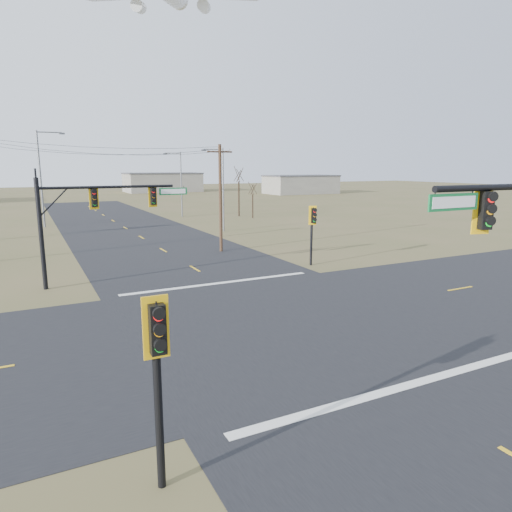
{
  "coord_description": "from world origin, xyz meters",
  "views": [
    {
      "loc": [
        -10.19,
        -17.46,
        6.99
      ],
      "look_at": [
        -0.82,
        1.0,
        2.92
      ],
      "focal_mm": 32.0,
      "sensor_mm": 36.0,
      "label": 1
    }
  ],
  "objects": [
    {
      "name": "road_ns",
      "position": [
        0.0,
        0.0,
        0.01
      ],
      "size": [
        14.0,
        160.0,
        0.02
      ],
      "primitive_type": "cube",
      "color": "black",
      "rests_on": "ground"
    },
    {
      "name": "pedestal_signal_ne",
      "position": [
        7.9,
        9.29,
        3.16
      ],
      "size": [
        0.67,
        0.58,
        4.31
      ],
      "rotation": [
        0.0,
        0.0,
        -0.39
      ],
      "color": "black",
      "rests_on": "ground"
    },
    {
      "name": "pedestal_signal_sw",
      "position": [
        -7.99,
        -8.65,
        3.24
      ],
      "size": [
        0.56,
        0.49,
        4.44
      ],
      "rotation": [
        0.0,
        0.0,
        -0.01
      ],
      "color": "black",
      "rests_on": "ground"
    },
    {
      "name": "road_ew",
      "position": [
        0.0,
        0.0,
        0.01
      ],
      "size": [
        160.0,
        14.0,
        0.02
      ],
      "primitive_type": "cube",
      "color": "black",
      "rests_on": "ground"
    },
    {
      "name": "stop_bar_far",
      "position": [
        0.0,
        7.5,
        0.03
      ],
      "size": [
        12.0,
        0.4,
        0.01
      ],
      "primitive_type": "cube",
      "color": "silver",
      "rests_on": "road_ns"
    },
    {
      "name": "stop_bar_near",
      "position": [
        0.0,
        -7.5,
        0.03
      ],
      "size": [
        12.0,
        0.4,
        0.01
      ],
      "primitive_type": "cube",
      "color": "silver",
      "rests_on": "road_ns"
    },
    {
      "name": "ground",
      "position": [
        0.0,
        0.0,
        0.0
      ],
      "size": [
        320.0,
        320.0,
        0.0
      ],
      "primitive_type": "plane",
      "color": "brown",
      "rests_on": "ground"
    },
    {
      "name": "streetlight_b",
      "position": [
        9.53,
        44.96,
        5.05
      ],
      "size": [
        2.52,
        0.34,
        9.0
      ],
      "rotation": [
        0.0,
        0.0,
        0.24
      ],
      "color": "slate",
      "rests_on": "ground"
    },
    {
      "name": "warehouse_right",
      "position": [
        55.0,
        85.0,
        2.25
      ],
      "size": [
        18.0,
        10.0,
        4.5
      ],
      "primitive_type": "cube",
      "color": "gray",
      "rests_on": "ground"
    },
    {
      "name": "utility_pole_near",
      "position": [
        4.21,
        17.35,
        4.57
      ],
      "size": [
        2.14,
        0.25,
        8.75
      ],
      "rotation": [
        0.0,
        0.0,
        0.01
      ],
      "color": "#462E1E",
      "rests_on": "ground"
    },
    {
      "name": "bare_tree_d",
      "position": [
        17.15,
        41.8,
        5.97
      ],
      "size": [
        3.38,
        3.38,
        7.41
      ],
      "rotation": [
        0.0,
        0.0,
        0.23
      ],
      "color": "black",
      "rests_on": "ground"
    },
    {
      "name": "streetlight_c",
      "position": [
        -8.02,
        41.15,
        6.2
      ],
      "size": [
        3.09,
        0.44,
        11.04
      ],
      "rotation": [
        0.0,
        0.0,
        0.29
      ],
      "color": "slate",
      "rests_on": "ground"
    },
    {
      "name": "bare_tree_c",
      "position": [
        17.8,
        38.7,
        4.11
      ],
      "size": [
        2.87,
        2.87,
        5.24
      ],
      "rotation": [
        0.0,
        0.0,
        0.37
      ],
      "color": "black",
      "rests_on": "ground"
    },
    {
      "name": "warehouse_mid",
      "position": [
        25.0,
        110.0,
        2.5
      ],
      "size": [
        20.0,
        12.0,
        5.0
      ],
      "primitive_type": "cube",
      "color": "gray",
      "rests_on": "ground"
    },
    {
      "name": "streetlight_a",
      "position": [
        8.96,
        28.5,
        5.03
      ],
      "size": [
        2.51,
        0.34,
        8.96
      ],
      "rotation": [
        0.0,
        0.0,
        0.24
      ],
      "color": "slate",
      "rests_on": "ground"
    },
    {
      "name": "mast_arm_far",
      "position": [
        -6.32,
        10.88,
        4.65
      ],
      "size": [
        8.83,
        0.47,
        6.4
      ],
      "rotation": [
        0.0,
        0.0,
        0.12
      ],
      "color": "black",
      "rests_on": "ground"
    }
  ]
}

